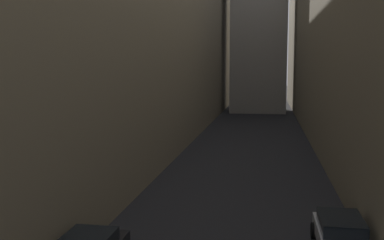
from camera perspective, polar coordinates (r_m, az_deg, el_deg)
The scene contains 3 objects.
ground_plane at distance 43.77m, azimuth 7.12°, elevation -2.89°, with size 264.00×264.00×0.00m, color #232326.
building_block_left at distance 47.37m, azimuth -7.26°, elevation 13.22°, with size 12.43×108.00×25.38m, color gray.
parked_car_right_far at distance 19.26m, azimuth 17.74°, elevation -13.15°, with size 1.96×4.53×1.41m.
Camera 1 is at (1.53, 4.85, 7.16)m, focal length 43.73 mm.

